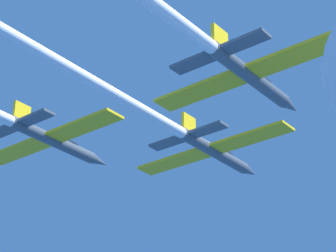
# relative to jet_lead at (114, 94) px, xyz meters

# --- Properties ---
(jet_lead) EXTENTS (18.84, 57.73, 3.12)m
(jet_lead) POSITION_rel_jet_lead_xyz_m (0.00, 0.00, 0.00)
(jet_lead) COLOR #4C5660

